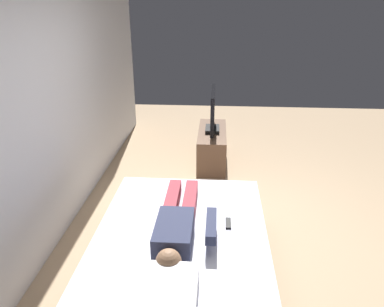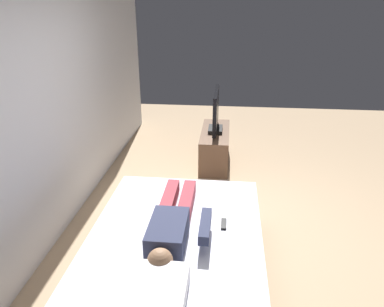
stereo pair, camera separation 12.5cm
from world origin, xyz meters
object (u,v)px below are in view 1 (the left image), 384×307
object	(u,v)px
pillow	(169,295)
person	(178,224)
remote	(228,223)
tv_stand	(212,147)
tv	(213,112)
bed	(181,263)

from	to	relation	value
pillow	person	size ratio (longest dim) A/B	0.38
pillow	remote	world-z (taller)	pillow
pillow	remote	distance (m)	0.96
tv_stand	remote	bearing A→B (deg)	-175.83
pillow	tv	xyz separation A→B (m)	(3.30, -0.20, 0.18)
person	tv_stand	xyz separation A→B (m)	(2.58, -0.23, -0.37)
pillow	person	bearing A→B (deg)	1.84
person	tv	world-z (taller)	tv
pillow	remote	bearing A→B (deg)	-23.57
pillow	person	distance (m)	0.72
pillow	tv_stand	xyz separation A→B (m)	(3.30, -0.20, -0.35)
remote	tv	world-z (taller)	tv
tv	remote	bearing A→B (deg)	-175.83
bed	tv_stand	bearing A→B (deg)	-4.49
person	tv_stand	size ratio (longest dim) A/B	1.15
remote	tv	size ratio (longest dim) A/B	0.17
tv_stand	pillow	bearing A→B (deg)	176.46
bed	tv_stand	world-z (taller)	bed
remote	tv	xyz separation A→B (m)	(2.43, 0.18, 0.24)
bed	tv	world-z (taller)	tv
person	tv	distance (m)	2.59
pillow	remote	size ratio (longest dim) A/B	3.20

